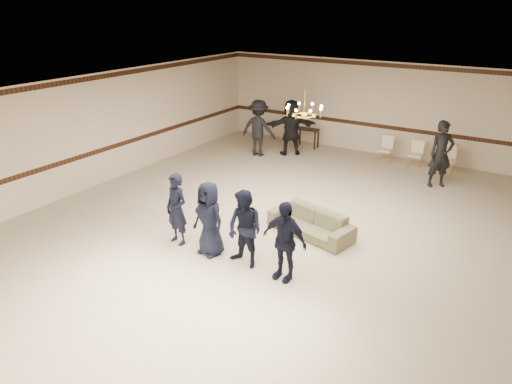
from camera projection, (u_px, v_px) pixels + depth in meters
room at (283, 165)px, 10.53m from camera, size 12.01×14.01×3.21m
chair_rail at (380, 126)px, 16.22m from camera, size 12.00×0.02×0.14m
crown_molding at (386, 65)px, 15.43m from camera, size 12.00×0.02×0.14m
chandelier at (305, 102)px, 10.83m from camera, size 0.94×0.94×0.89m
boy_a at (177, 209)px, 10.18m from camera, size 0.65×0.48×1.63m
boy_b at (209, 219)px, 9.74m from camera, size 0.88×0.66×1.63m
boy_c at (245, 229)px, 9.29m from camera, size 0.88×0.73×1.63m
boy_d at (284, 241)px, 8.85m from camera, size 0.98×0.46×1.63m
settee at (311, 223)px, 10.74m from camera, size 2.17×1.22×0.60m
adult_left at (259, 128)px, 16.06m from camera, size 1.32×0.82×1.95m
adult_mid at (291, 127)px, 16.16m from camera, size 1.77×1.59×1.95m
adult_right at (441, 154)px, 13.33m from camera, size 0.85×0.81×1.95m
banquet_chair_left at (385, 150)px, 15.53m from camera, size 0.45×0.45×0.89m
banquet_chair_mid at (416, 154)px, 15.04m from camera, size 0.44×0.44×0.89m
banquet_chair_right at (448, 160)px, 14.54m from camera, size 0.46×0.46×0.89m
console_table at (307, 138)px, 17.20m from camera, size 0.87×0.42×0.71m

